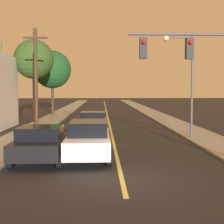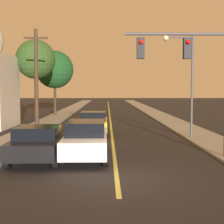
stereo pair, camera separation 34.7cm
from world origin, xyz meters
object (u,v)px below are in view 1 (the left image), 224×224
at_px(streetlamp_right, 185,71).
at_px(tree_left_far, 34,60).
at_px(traffic_signal_mast, 195,65).
at_px(car_near_lane_front, 89,139).
at_px(utility_pole_left, 36,79).
at_px(tree_left_near, 52,70).
at_px(car_outer_lane_front, 41,143).
at_px(car_near_lane_second, 93,123).

bearing_deg(streetlamp_right, tree_left_far, 140.04).
distance_m(traffic_signal_mast, streetlamp_right, 5.55).
height_order(car_near_lane_front, utility_pole_left, utility_pole_left).
bearing_deg(tree_left_far, streetlamp_right, -39.96).
distance_m(streetlamp_right, tree_left_near, 19.74).
xyz_separation_m(utility_pole_left, tree_left_near, (-1.11, 14.26, 1.52)).
xyz_separation_m(traffic_signal_mast, utility_pole_left, (-8.54, 7.80, -0.33)).
bearing_deg(traffic_signal_mast, tree_left_far, 124.45).
relative_size(traffic_signal_mast, tree_left_near, 0.76).
relative_size(car_near_lane_front, car_outer_lane_front, 1.24).
xyz_separation_m(car_outer_lane_front, utility_pole_left, (-1.87, 8.18, 2.99)).
height_order(car_near_lane_second, traffic_signal_mast, traffic_signal_mast).
height_order(car_near_lane_second, tree_left_near, tree_left_near).
bearing_deg(tree_left_far, tree_left_near, 86.14).
bearing_deg(car_near_lane_second, car_outer_lane_front, -103.63).
bearing_deg(tree_left_far, car_near_lane_second, -51.81).
distance_m(traffic_signal_mast, utility_pole_left, 11.58).
bearing_deg(tree_left_near, car_near_lane_second, -70.71).
xyz_separation_m(car_near_lane_front, car_outer_lane_front, (-1.99, -0.65, -0.06)).
xyz_separation_m(traffic_signal_mast, tree_left_far, (-10.15, 14.79, 1.62)).
relative_size(utility_pole_left, tree_left_far, 0.95).
bearing_deg(utility_pole_left, tree_left_near, 94.47).
distance_m(car_outer_lane_front, traffic_signal_mast, 7.47).
bearing_deg(traffic_signal_mast, streetlamp_right, 79.80).
height_order(car_near_lane_second, car_outer_lane_front, car_near_lane_second).
bearing_deg(car_outer_lane_front, traffic_signal_mast, 3.24).
distance_m(car_near_lane_second, streetlamp_right, 7.04).
bearing_deg(tree_left_near, traffic_signal_mast, -66.35).
xyz_separation_m(car_near_lane_front, tree_left_near, (-4.98, 21.79, 4.45)).
bearing_deg(car_near_lane_front, tree_left_far, 110.63).
height_order(streetlamp_right, utility_pole_left, utility_pole_left).
height_order(car_outer_lane_front, traffic_signal_mast, traffic_signal_mast).
bearing_deg(car_near_lane_second, tree_left_far, 128.19).
bearing_deg(streetlamp_right, tree_left_near, 122.67).
xyz_separation_m(car_near_lane_front, car_near_lane_second, (-0.00, 7.57, -0.08)).
xyz_separation_m(traffic_signal_mast, streetlamp_right, (0.98, 5.47, 0.09)).
relative_size(traffic_signal_mast, streetlamp_right, 0.89).
distance_m(utility_pole_left, tree_left_far, 7.43).
bearing_deg(tree_left_near, car_outer_lane_front, -82.43).
bearing_deg(streetlamp_right, car_near_lane_second, 157.25).
bearing_deg(car_outer_lane_front, streetlamp_right, 37.35).
xyz_separation_m(car_outer_lane_front, traffic_signal_mast, (6.68, 0.38, 3.32)).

